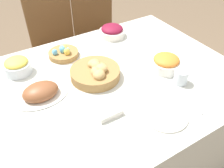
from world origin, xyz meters
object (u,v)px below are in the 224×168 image
at_px(carrot_bowl, 166,63).
at_px(dinner_plate, 165,115).
at_px(drinking_cup, 181,77).
at_px(butter_dish, 109,112).
at_px(fork, 142,126).
at_px(spoon, 189,103).
at_px(ham_platter, 41,92).
at_px(pineapple_bowl, 17,66).
at_px(chair_far_right, 99,32).
at_px(chair_far_center, 59,43).
at_px(egg_basket, 64,53).
at_px(knife, 185,105).
at_px(bread_basket, 96,72).
at_px(beet_salad_bowl, 112,31).

height_order(carrot_bowl, dinner_plate, carrot_bowl).
bearing_deg(drinking_cup, butter_dish, -179.91).
relative_size(fork, butter_dish, 1.47).
xyz_separation_m(carrot_bowl, spoon, (-0.09, -0.30, -0.04)).
bearing_deg(dinner_plate, ham_platter, 136.30).
relative_size(fork, spoon, 1.00).
bearing_deg(butter_dish, fork, -57.50).
bearing_deg(pineapple_bowl, drinking_cup, -37.18).
bearing_deg(chair_far_right, dinner_plate, -103.67).
relative_size(chair_far_center, spoon, 5.15).
height_order(carrot_bowl, pineapple_bowl, pineapple_bowl).
distance_m(egg_basket, dinner_plate, 0.80).
xyz_separation_m(knife, drinking_cup, (0.11, 0.15, 0.04)).
bearing_deg(chair_far_center, bread_basket, -97.81).
bearing_deg(chair_far_center, fork, -95.94).
bearing_deg(dinner_plate, knife, 0.00).
bearing_deg(beet_salad_bowl, ham_platter, -150.94).
bearing_deg(carrot_bowl, spoon, -107.24).
relative_size(chair_far_center, bread_basket, 3.28).
bearing_deg(knife, ham_platter, 139.91).
distance_m(fork, knife, 0.28).
distance_m(beet_salad_bowl, dinner_plate, 0.87).
relative_size(fork, drinking_cup, 2.23).
distance_m(chair_far_right, butter_dish, 1.31).
relative_size(ham_platter, butter_dish, 2.33).
distance_m(bread_basket, drinking_cup, 0.50).
bearing_deg(beet_salad_bowl, fork, -112.13).
xyz_separation_m(drinking_cup, butter_dish, (-0.49, -0.00, -0.03)).
distance_m(egg_basket, pineapple_bowl, 0.31).
bearing_deg(chair_far_right, beet_salad_bowl, -105.40).
height_order(carrot_bowl, beet_salad_bowl, carrot_bowl).
bearing_deg(pineapple_bowl, egg_basket, 4.63).
height_order(egg_basket, spoon, egg_basket).
height_order(chair_far_center, butter_dish, chair_far_center).
bearing_deg(bread_basket, drinking_cup, -37.12).
relative_size(chair_far_right, knife, 5.15).
xyz_separation_m(carrot_bowl, butter_dish, (-0.50, -0.15, -0.03)).
bearing_deg(carrot_bowl, knife, -112.25).
height_order(chair_far_right, ham_platter, chair_far_right).
xyz_separation_m(ham_platter, beet_salad_bowl, (0.69, 0.38, 0.01)).
height_order(chair_far_right, spoon, chair_far_right).
xyz_separation_m(ham_platter, pineapple_bowl, (-0.05, 0.28, 0.02)).
distance_m(chair_far_right, bread_basket, 1.02).
relative_size(chair_far_right, carrot_bowl, 5.19).
relative_size(chair_far_right, ham_platter, 3.23).
distance_m(carrot_bowl, fork, 0.51).
height_order(beet_salad_bowl, drinking_cup, beet_salad_bowl).
distance_m(drinking_cup, butter_dish, 0.49).
height_order(carrot_bowl, spoon, carrot_bowl).
bearing_deg(chair_far_center, drinking_cup, -77.47).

